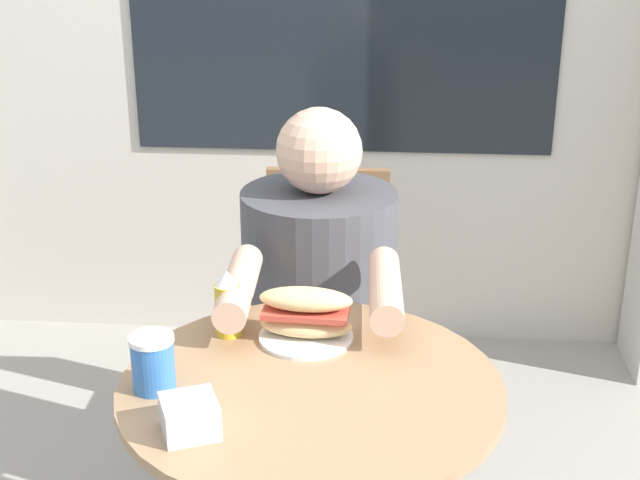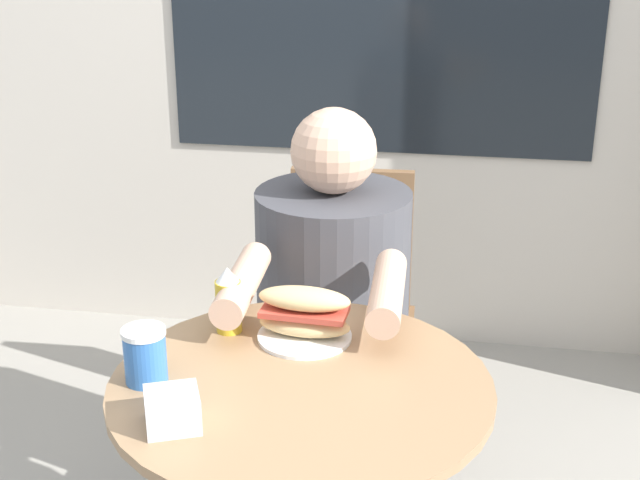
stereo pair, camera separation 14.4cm
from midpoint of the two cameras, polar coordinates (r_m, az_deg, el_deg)
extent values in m
cylinder|color=#997551|center=(1.66, -3.12, -9.45)|extent=(0.71, 0.71, 0.02)
cube|color=brown|center=(2.52, -1.29, -6.03)|extent=(0.39, 0.39, 0.02)
cube|color=brown|center=(2.58, -1.08, 0.08)|extent=(0.35, 0.05, 0.42)
cylinder|color=brown|center=(2.48, 2.40, -12.47)|extent=(0.03, 0.03, 0.43)
cylinder|color=brown|center=(2.50, -5.36, -12.25)|extent=(0.03, 0.03, 0.43)
cylinder|color=brown|center=(2.76, 2.42, -8.68)|extent=(0.03, 0.03, 0.43)
cylinder|color=brown|center=(2.78, -4.46, -8.51)|extent=(0.03, 0.03, 0.43)
cube|color=#424247|center=(2.38, -1.92, -13.85)|extent=(0.38, 0.49, 0.45)
cylinder|color=#424247|center=(2.21, -1.92, -2.87)|extent=(0.38, 0.38, 0.48)
sphere|color=#D6A889|center=(2.10, -2.04, 5.71)|extent=(0.20, 0.20, 0.20)
cylinder|color=#D6A889|center=(1.83, 1.96, -3.19)|extent=(0.08, 0.31, 0.07)
cylinder|color=#D6A889|center=(1.86, -7.44, -3.00)|extent=(0.08, 0.31, 0.07)
cylinder|color=white|center=(1.80, -3.21, -6.26)|extent=(0.19, 0.19, 0.01)
ellipsoid|color=#DBB77A|center=(1.79, -3.23, -5.51)|extent=(0.19, 0.09, 0.04)
cube|color=#B74233|center=(1.78, -3.25, -4.68)|extent=(0.18, 0.09, 0.01)
ellipsoid|color=#DBB77A|center=(1.76, -3.27, -3.85)|extent=(0.19, 0.09, 0.04)
cylinder|color=#336BB7|center=(1.65, -13.14, -7.86)|extent=(0.08, 0.08, 0.10)
cylinder|color=white|center=(1.62, -13.29, -6.23)|extent=(0.08, 0.08, 0.01)
cube|color=silver|center=(1.52, -11.10, -11.08)|extent=(0.12, 0.12, 0.06)
cylinder|color=gold|center=(1.81, -8.19, -4.49)|extent=(0.05, 0.05, 0.11)
cone|color=white|center=(1.78, -8.31, -2.45)|extent=(0.05, 0.05, 0.03)
camera|label=1|loc=(0.07, -92.36, -0.91)|focal=50.00mm
camera|label=2|loc=(0.07, 87.64, 0.91)|focal=50.00mm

